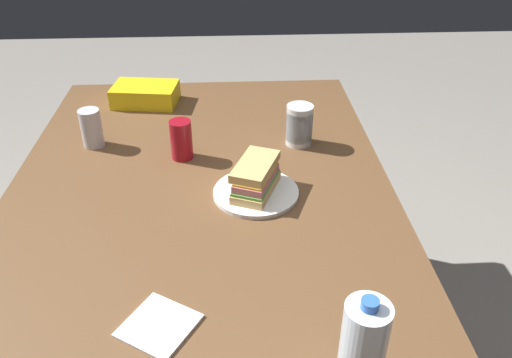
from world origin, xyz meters
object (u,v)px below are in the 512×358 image
(sandwich, at_px, (256,177))
(plastic_cup_stack, at_px, (299,125))
(soda_can_red, at_px, (181,140))
(soda_can_silver, at_px, (91,128))
(chip_bag, at_px, (145,94))
(paper_plate, at_px, (256,193))
(water_bottle_tall, at_px, (362,354))
(dining_table, at_px, (201,235))

(sandwich, distance_m, plastic_cup_stack, 0.32)
(plastic_cup_stack, bearing_deg, soda_can_red, 100.76)
(soda_can_silver, bearing_deg, soda_can_red, -107.80)
(sandwich, xyz_separation_m, chip_bag, (0.62, 0.37, -0.02))
(paper_plate, height_order, water_bottle_tall, water_bottle_tall)
(dining_table, relative_size, soda_can_silver, 14.44)
(water_bottle_tall, bearing_deg, soda_can_silver, 34.36)
(sandwich, height_order, chip_bag, sandwich)
(dining_table, xyz_separation_m, soda_can_red, (0.28, 0.06, 0.14))
(chip_bag, distance_m, plastic_cup_stack, 0.63)
(dining_table, bearing_deg, plastic_cup_stack, -41.12)
(paper_plate, xyz_separation_m, sandwich, (0.00, 0.00, 0.05))
(dining_table, distance_m, soda_can_silver, 0.53)
(dining_table, bearing_deg, paper_plate, -66.38)
(water_bottle_tall, relative_size, plastic_cup_stack, 1.77)
(chip_bag, bearing_deg, paper_plate, 128.60)
(sandwich, height_order, water_bottle_tall, water_bottle_tall)
(paper_plate, height_order, soda_can_silver, soda_can_silver)
(soda_can_red, bearing_deg, paper_plate, -135.01)
(paper_plate, xyz_separation_m, soda_can_red, (0.21, 0.21, 0.05))
(paper_plate, distance_m, plastic_cup_stack, 0.33)
(dining_table, relative_size, soda_can_red, 14.44)
(soda_can_red, relative_size, chip_bag, 0.53)
(paper_plate, bearing_deg, dining_table, 113.62)
(sandwich, relative_size, soda_can_silver, 1.68)
(sandwich, bearing_deg, dining_table, 114.96)
(soda_can_red, bearing_deg, plastic_cup_stack, -79.24)
(dining_table, height_order, plastic_cup_stack, plastic_cup_stack)
(soda_can_red, bearing_deg, water_bottle_tall, -157.33)
(chip_bag, height_order, soda_can_silver, soda_can_silver)
(paper_plate, relative_size, chip_bag, 1.02)
(sandwich, height_order, soda_can_silver, soda_can_silver)
(chip_bag, relative_size, plastic_cup_stack, 1.76)
(soda_can_red, height_order, water_bottle_tall, water_bottle_tall)
(dining_table, height_order, soda_can_red, soda_can_red)
(paper_plate, relative_size, soda_can_silver, 1.92)
(soda_can_red, xyz_separation_m, plastic_cup_stack, (0.07, -0.37, 0.00))
(paper_plate, height_order, soda_can_red, soda_can_red)
(soda_can_red, distance_m, plastic_cup_stack, 0.37)
(dining_table, xyz_separation_m, paper_plate, (0.07, -0.15, 0.09))
(chip_bag, xyz_separation_m, water_bottle_tall, (-1.25, -0.51, 0.07))
(chip_bag, bearing_deg, water_bottle_tall, 119.86)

